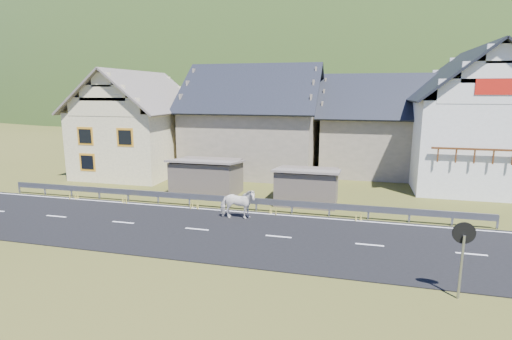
# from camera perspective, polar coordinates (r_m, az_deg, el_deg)

# --- Properties ---
(ground) EXTENTS (160.00, 160.00, 0.00)m
(ground) POSITION_cam_1_polar(r_m,az_deg,el_deg) (19.59, -8.43, -8.47)
(ground) COLOR #393F14
(ground) RESTS_ON ground
(road) EXTENTS (60.00, 7.00, 0.04)m
(road) POSITION_cam_1_polar(r_m,az_deg,el_deg) (19.59, -8.43, -8.42)
(road) COLOR black
(road) RESTS_ON ground
(lane_markings) EXTENTS (60.00, 6.60, 0.01)m
(lane_markings) POSITION_cam_1_polar(r_m,az_deg,el_deg) (19.58, -8.44, -8.35)
(lane_markings) COLOR silver
(lane_markings) RESTS_ON road
(guardrail) EXTENTS (28.10, 0.09, 0.75)m
(guardrail) POSITION_cam_1_polar(r_m,az_deg,el_deg) (22.70, -4.87, -4.15)
(guardrail) COLOR #93969B
(guardrail) RESTS_ON ground
(shed_left) EXTENTS (4.30, 3.30, 2.40)m
(shed_left) POSITION_cam_1_polar(r_m,az_deg,el_deg) (25.82, -7.03, -1.08)
(shed_left) COLOR #60574A
(shed_left) RESTS_ON ground
(shed_right) EXTENTS (3.80, 2.90, 2.20)m
(shed_right) POSITION_cam_1_polar(r_m,az_deg,el_deg) (23.78, 7.28, -2.39)
(shed_right) COLOR #60574A
(shed_right) RESTS_ON ground
(house_cream) EXTENTS (7.80, 9.80, 8.30)m
(house_cream) POSITION_cam_1_polar(r_m,az_deg,el_deg) (33.80, -16.51, 7.02)
(house_cream) COLOR #FEF0B8
(house_cream) RESTS_ON ground
(house_stone_a) EXTENTS (10.80, 9.80, 8.90)m
(house_stone_a) POSITION_cam_1_polar(r_m,az_deg,el_deg) (33.07, -0.12, 7.88)
(house_stone_a) COLOR gray
(house_stone_a) RESTS_ON ground
(house_stone_b) EXTENTS (9.80, 8.80, 8.10)m
(house_stone_b) POSITION_cam_1_polar(r_m,az_deg,el_deg) (34.08, 17.39, 6.80)
(house_stone_b) COLOR gray
(house_stone_b) RESTS_ON ground
(house_white) EXTENTS (8.80, 10.80, 9.70)m
(house_white) POSITION_cam_1_polar(r_m,az_deg,el_deg) (31.93, 28.62, 7.17)
(house_white) COLOR white
(house_white) RESTS_ON ground
(mountain) EXTENTS (440.00, 280.00, 260.00)m
(mountain) POSITION_cam_1_polar(r_m,az_deg,el_deg) (198.75, 13.67, 3.22)
(mountain) COLOR #203A14
(mountain) RESTS_ON ground
(conifer_patch) EXTENTS (76.00, 50.00, 28.00)m
(conifer_patch) POSITION_cam_1_polar(r_m,az_deg,el_deg) (141.42, -11.91, 10.75)
(conifer_patch) COLOR black
(conifer_patch) RESTS_ON ground
(horse) EXTENTS (1.10, 1.98, 1.59)m
(horse) POSITION_cam_1_polar(r_m,az_deg,el_deg) (20.70, -2.66, -4.84)
(horse) COLOR white
(horse) RESTS_ON road
(traffic_mirror) EXTENTS (0.71, 0.21, 2.54)m
(traffic_mirror) POSITION_cam_1_polar(r_m,az_deg,el_deg) (14.32, 27.47, -9.24)
(traffic_mirror) COLOR #93969B
(traffic_mirror) RESTS_ON ground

